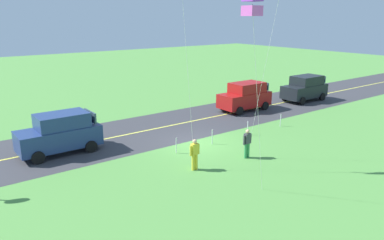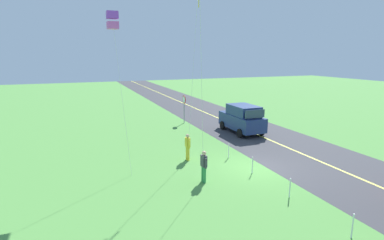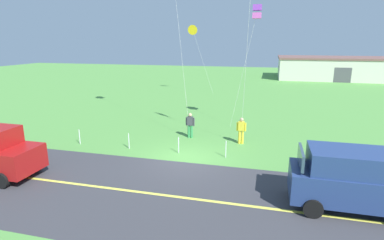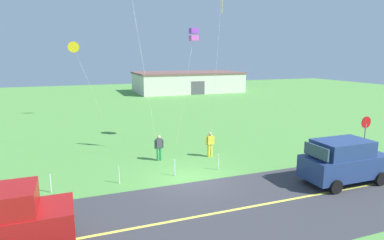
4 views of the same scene
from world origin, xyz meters
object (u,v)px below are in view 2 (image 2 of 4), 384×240
object	(u,v)px
person_adult_companion	(188,146)
kite_green_far	(113,21)
car_suv_foreground	(242,118)
person_adult_near	(204,165)
stop_sign	(184,104)

from	to	relation	value
person_adult_companion	kite_green_far	bearing A→B (deg)	141.61
person_adult_companion	car_suv_foreground	bearing A→B (deg)	2.60
person_adult_near	person_adult_companion	bearing A→B (deg)	38.25
stop_sign	person_adult_near	world-z (taller)	stop_sign
car_suv_foreground	person_adult_near	world-z (taller)	car_suv_foreground
stop_sign	person_adult_companion	size ratio (longest dim) A/B	1.60
stop_sign	kite_green_far	world-z (taller)	kite_green_far
person_adult_companion	kite_green_far	distance (m)	7.97
stop_sign	car_suv_foreground	bearing A→B (deg)	-147.30
car_suv_foreground	stop_sign	distance (m)	5.88
stop_sign	kite_green_far	xyz separation A→B (m)	(-9.06, 7.12, 6.01)
stop_sign	person_adult_near	size ratio (longest dim) A/B	1.60
person_adult_near	car_suv_foreground	bearing A→B (deg)	3.98
person_adult_near	kite_green_far	distance (m)	8.58
person_adult_near	kite_green_far	size ratio (longest dim) A/B	0.19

